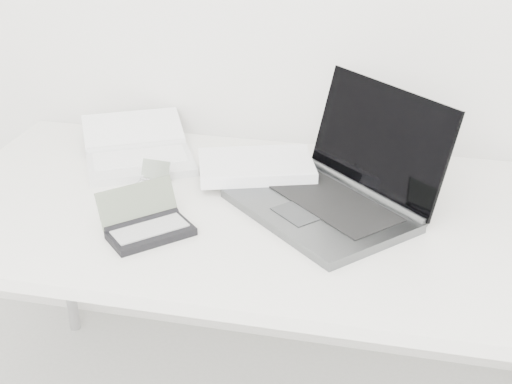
% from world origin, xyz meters
% --- Properties ---
extents(desk, '(1.60, 0.80, 0.73)m').
position_xyz_m(desk, '(0.00, 1.55, 0.68)').
color(desk, white).
rests_on(desk, ground).
extents(laptop_large, '(0.64, 0.53, 0.27)m').
position_xyz_m(laptop_large, '(0.08, 1.62, 0.77)').
color(laptop_large, '#515355').
rests_on(laptop_large, desk).
extents(netbook_open_white, '(0.40, 0.44, 0.06)m').
position_xyz_m(netbook_open_white, '(-0.40, 1.75, 0.75)').
color(netbook_open_white, silver).
rests_on(netbook_open_white, desk).
extents(pda_silver, '(0.08, 0.09, 0.06)m').
position_xyz_m(pda_silver, '(-0.31, 1.60, 0.74)').
color(pda_silver, '#B9BABE').
rests_on(pda_silver, desk).
extents(palmtop_charcoal, '(0.22, 0.22, 0.09)m').
position_xyz_m(palmtop_charcoal, '(-0.24, 1.38, 0.75)').
color(palmtop_charcoal, black).
rests_on(palmtop_charcoal, desk).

